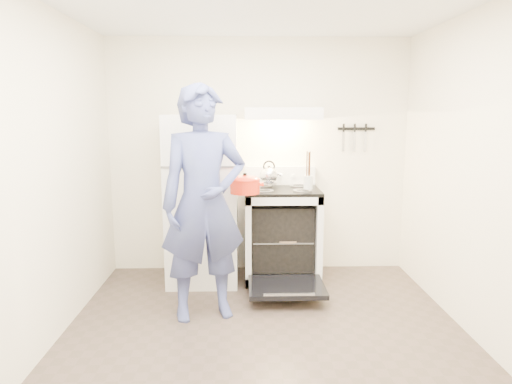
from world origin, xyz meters
TOP-DOWN VIEW (x-y plane):
  - floor at (0.00, 0.00)m, footprint 3.60×3.60m
  - back_wall at (0.00, 1.80)m, footprint 3.20×0.02m
  - refrigerator at (-0.58, 1.45)m, footprint 0.70×0.70m
  - stove_body at (0.23, 1.48)m, footprint 0.76×0.65m
  - cooktop at (0.23, 1.48)m, footprint 0.76×0.65m
  - backsplash at (0.23, 1.76)m, footprint 0.76×0.07m
  - oven_door at (0.23, 0.88)m, footprint 0.70×0.54m
  - oven_rack at (0.23, 1.48)m, footprint 0.60×0.52m
  - range_hood at (0.23, 1.55)m, footprint 0.76×0.50m
  - knife_strip at (1.05, 1.79)m, footprint 0.40×0.02m
  - pizza_stone at (0.27, 1.38)m, footprint 0.35×0.35m
  - tea_kettle at (0.10, 1.56)m, footprint 0.23×0.19m
  - utensil_jar at (0.47, 1.28)m, footprint 0.10×0.10m
  - person at (-0.49, 0.58)m, footprint 0.81×0.65m
  - dutch_oven at (-0.15, 0.96)m, footprint 0.34×0.27m

SIDE VIEW (x-z plane):
  - floor at x=0.00m, z-range 0.00..0.00m
  - oven_door at x=0.23m, z-range 0.10..0.15m
  - oven_rack at x=0.23m, z-range 0.43..0.45m
  - pizza_stone at x=0.27m, z-range 0.45..0.46m
  - stove_body at x=0.23m, z-range 0.00..0.92m
  - refrigerator at x=-0.58m, z-range 0.00..1.70m
  - cooktop at x=0.23m, z-range 0.92..0.95m
  - person at x=-0.49m, z-range 0.00..1.96m
  - utensil_jar at x=0.47m, z-range 0.98..1.11m
  - backsplash at x=0.23m, z-range 0.95..1.15m
  - dutch_oven at x=-0.15m, z-range 0.95..1.17m
  - tea_kettle at x=0.10m, z-range 0.95..1.23m
  - back_wall at x=0.00m, z-range 0.00..2.50m
  - knife_strip at x=1.05m, z-range 1.54..1.56m
  - range_hood at x=0.23m, z-range 1.65..1.77m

